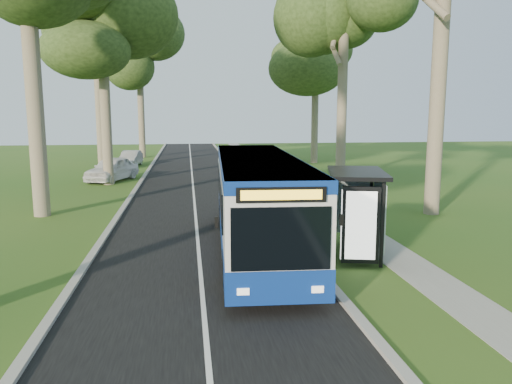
# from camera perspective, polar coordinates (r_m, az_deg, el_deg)

# --- Properties ---
(ground) EXTENTS (120.00, 120.00, 0.00)m
(ground) POSITION_cam_1_polar(r_m,az_deg,el_deg) (16.80, 5.63, -7.28)
(ground) COLOR #2F591B
(ground) RESTS_ON ground
(road) EXTENTS (7.00, 100.00, 0.02)m
(road) POSITION_cam_1_polar(r_m,az_deg,el_deg) (26.10, -7.04, -1.36)
(road) COLOR black
(road) RESTS_ON ground
(kerb_east) EXTENTS (0.25, 100.00, 0.12)m
(kerb_east) POSITION_cam_1_polar(r_m,az_deg,el_deg) (26.36, 0.59, -1.08)
(kerb_east) COLOR #9E9B93
(kerb_east) RESTS_ON ground
(kerb_west) EXTENTS (0.25, 100.00, 0.12)m
(kerb_west) POSITION_cam_1_polar(r_m,az_deg,el_deg) (26.28, -14.69, -1.41)
(kerb_west) COLOR #9E9B93
(kerb_west) RESTS_ON ground
(centre_line) EXTENTS (0.12, 100.00, 0.00)m
(centre_line) POSITION_cam_1_polar(r_m,az_deg,el_deg) (26.09, -7.04, -1.34)
(centre_line) COLOR white
(centre_line) RESTS_ON road
(footpath) EXTENTS (1.50, 100.00, 0.02)m
(footpath) POSITION_cam_1_polar(r_m,az_deg,el_deg) (26.97, 6.91, -1.02)
(footpath) COLOR gray
(footpath) RESTS_ON ground
(bus) EXTENTS (3.18, 12.29, 3.23)m
(bus) POSITION_cam_1_polar(r_m,az_deg,el_deg) (17.19, 0.18, -1.13)
(bus) COLOR silver
(bus) RESTS_ON ground
(bus_stop_sign) EXTENTS (0.16, 0.35, 2.55)m
(bus_stop_sign) POSITION_cam_1_polar(r_m,az_deg,el_deg) (17.82, 5.61, -1.07)
(bus_stop_sign) COLOR gray
(bus_stop_sign) RESTS_ON ground
(bus_shelter) EXTENTS (2.49, 3.61, 2.82)m
(bus_shelter) POSITION_cam_1_polar(r_m,az_deg,el_deg) (16.44, 12.40, -0.67)
(bus_shelter) COLOR black
(bus_shelter) RESTS_ON ground
(litter_bin) EXTENTS (0.54, 0.54, 0.94)m
(litter_bin) POSITION_cam_1_polar(r_m,az_deg,el_deg) (21.45, 4.44, -2.35)
(litter_bin) COLOR black
(litter_bin) RESTS_ON ground
(car_white) EXTENTS (3.63, 5.26, 1.66)m
(car_white) POSITION_cam_1_polar(r_m,az_deg,el_deg) (36.00, -16.13, 2.55)
(car_white) COLOR silver
(car_white) RESTS_ON ground
(car_silver) EXTENTS (1.84, 4.23, 1.35)m
(car_silver) POSITION_cam_1_polar(r_m,az_deg,el_deg) (45.54, -14.13, 3.75)
(car_silver) COLOR #A7AAAF
(car_silver) RESTS_ON ground
(tree_west_c) EXTENTS (5.20, 5.20, 14.72)m
(tree_west_c) POSITION_cam_1_polar(r_m,az_deg,el_deg) (34.62, -17.30, 19.01)
(tree_west_c) COLOR #7A6B56
(tree_west_c) RESTS_ON ground
(tree_west_d) EXTENTS (5.20, 5.20, 17.78)m
(tree_west_d) POSITION_cam_1_polar(r_m,az_deg,el_deg) (45.04, -17.94, 19.47)
(tree_west_d) COLOR #7A6B56
(tree_west_d) RESTS_ON ground
(tree_west_e) EXTENTS (5.20, 5.20, 15.14)m
(tree_west_e) POSITION_cam_1_polar(r_m,az_deg,el_deg) (54.26, -13.25, 15.76)
(tree_west_e) COLOR #7A6B56
(tree_west_e) RESTS_ON ground
(tree_east_c) EXTENTS (5.20, 5.20, 15.06)m
(tree_east_c) POSITION_cam_1_polar(r_m,az_deg,el_deg) (35.87, 10.07, 19.32)
(tree_east_c) COLOR #7A6B56
(tree_east_c) RESTS_ON ground
(tree_east_d) EXTENTS (5.20, 5.20, 13.29)m
(tree_east_d) POSITION_cam_1_polar(r_m,az_deg,el_deg) (47.44, 6.87, 15.27)
(tree_east_d) COLOR #7A6B56
(tree_east_d) RESTS_ON ground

